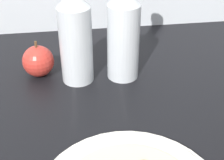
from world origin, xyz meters
TOP-DOWN VIEW (x-y plane):
  - ground_plane at (0.00, 0.00)cm, footprint 180.00×110.00cm
  - cider_bottle_left at (-10.05, 21.88)cm, footprint 7.69×7.69cm
  - cider_bottle_right at (1.12, 21.88)cm, footprint 7.69×7.69cm
  - apple at (-19.57, 25.30)cm, footprint 7.80×7.80cm

SIDE VIEW (x-z plane):
  - ground_plane at x=0.00cm, z-range -4.00..0.00cm
  - apple at x=-19.57cm, z-range -0.74..8.55cm
  - cider_bottle_left at x=-10.05cm, z-range -3.63..27.81cm
  - cider_bottle_right at x=1.12cm, z-range -3.63..27.81cm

